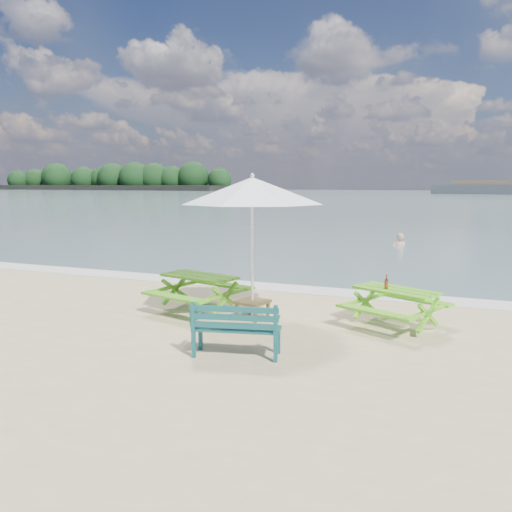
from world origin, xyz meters
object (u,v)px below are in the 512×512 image
at_px(side_table, 252,309).
at_px(beer_bottle, 386,284).
at_px(picnic_table_right, 395,309).
at_px(patio_umbrella, 252,191).
at_px(park_bench, 237,339).
at_px(swimmer, 399,253).
at_px(picnic_table_left, 199,294).

relative_size(side_table, beer_bottle, 2.48).
height_order(picnic_table_right, patio_umbrella, patio_umbrella).
height_order(park_bench, swimmer, park_bench).
bearing_deg(side_table, picnic_table_right, 9.29).
height_order(side_table, swimmer, swimmer).
xyz_separation_m(park_bench, swimmer, (0.93, 14.42, -0.59)).
relative_size(patio_umbrella, beer_bottle, 12.41).
xyz_separation_m(picnic_table_right, side_table, (-2.55, -0.42, -0.15)).
distance_m(side_table, beer_bottle, 2.48).
height_order(park_bench, side_table, park_bench).
xyz_separation_m(picnic_table_left, park_bench, (1.72, -2.09, -0.10)).
xyz_separation_m(picnic_table_left, side_table, (1.18, -0.13, -0.17)).
relative_size(side_table, patio_umbrella, 0.20).
xyz_separation_m(park_bench, patio_umbrella, (-0.54, 1.97, 2.14)).
xyz_separation_m(picnic_table_left, swimmer, (2.64, 12.33, -0.69)).
bearing_deg(park_bench, swimmer, 86.32).
height_order(picnic_table_right, park_bench, park_bench).
relative_size(picnic_table_right, side_table, 3.19).
bearing_deg(patio_umbrella, picnic_table_left, 173.93).
bearing_deg(swimmer, side_table, -96.70).
distance_m(beer_bottle, swimmer, 12.16).
height_order(picnic_table_left, park_bench, park_bench).
xyz_separation_m(side_table, swimmer, (1.46, 12.45, -0.53)).
height_order(picnic_table_right, side_table, picnic_table_right).
bearing_deg(side_table, park_bench, -74.75).
bearing_deg(park_bench, side_table, 105.25).
height_order(picnic_table_left, side_table, picnic_table_left).
distance_m(patio_umbrella, beer_bottle, 2.90).
distance_m(picnic_table_right, park_bench, 3.12).
bearing_deg(park_bench, picnic_table_right, 49.87).
height_order(park_bench, patio_umbrella, patio_umbrella).
xyz_separation_m(patio_umbrella, swimmer, (1.46, 12.45, -2.73)).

